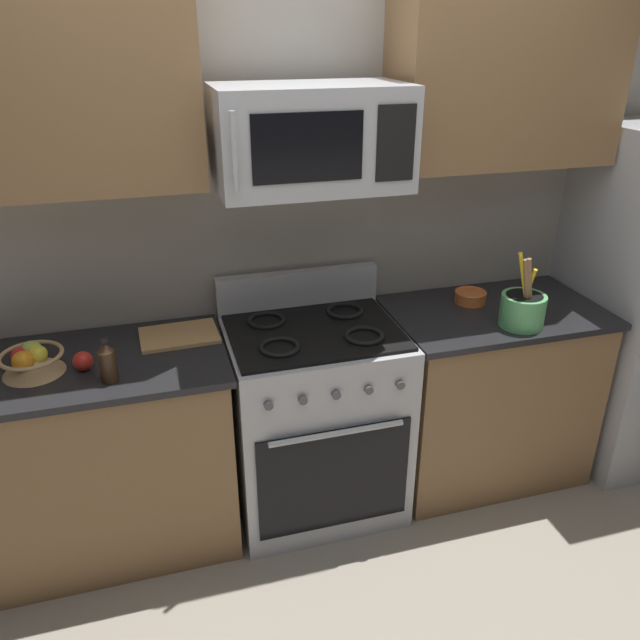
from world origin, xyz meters
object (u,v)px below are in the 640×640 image
object	(u,v)px
fruit_basket	(31,360)
bottle_soy	(108,362)
utensil_crock	(523,309)
cutting_board	(179,335)
microwave	(311,138)
range_oven	(314,417)
prep_bowl	(470,296)
apple_loose	(83,361)

from	to	relation	value
fruit_basket	bottle_soy	distance (m)	0.32
utensil_crock	cutting_board	size ratio (longest dim) A/B	1.05
microwave	cutting_board	size ratio (longest dim) A/B	2.26
bottle_soy	utensil_crock	bearing A→B (deg)	-0.22
microwave	fruit_basket	size ratio (longest dim) A/B	3.10
microwave	range_oven	bearing A→B (deg)	-89.95
prep_bowl	cutting_board	bearing A→B (deg)	179.53
fruit_basket	cutting_board	xyz separation A→B (m)	(0.56, 0.15, -0.04)
microwave	fruit_basket	xyz separation A→B (m)	(-1.13, -0.06, -0.77)
fruit_basket	prep_bowl	distance (m)	1.94
cutting_board	utensil_crock	bearing A→B (deg)	-11.72
range_oven	bottle_soy	bearing A→B (deg)	-168.04
utensil_crock	prep_bowl	bearing A→B (deg)	107.30
microwave	utensil_crock	bearing A→B (deg)	-13.27
utensil_crock	apple_loose	xyz separation A→B (m)	(-1.84, 0.12, -0.04)
range_oven	microwave	xyz separation A→B (m)	(-0.00, 0.03, 1.25)
bottle_soy	range_oven	bearing A→B (deg)	11.96
cutting_board	bottle_soy	distance (m)	0.41
utensil_crock	cutting_board	xyz separation A→B (m)	(-1.47, 0.30, -0.07)
range_oven	prep_bowl	distance (m)	0.94
microwave	fruit_basket	bearing A→B (deg)	-177.13
prep_bowl	microwave	bearing A→B (deg)	-174.33
microwave	cutting_board	distance (m)	0.99
utensil_crock	bottle_soy	world-z (taller)	utensil_crock
apple_loose	prep_bowl	distance (m)	1.76
apple_loose	bottle_soy	xyz separation A→B (m)	(0.10, -0.11, 0.04)
range_oven	apple_loose	xyz separation A→B (m)	(-0.94, -0.06, 0.48)
fruit_basket	prep_bowl	world-z (taller)	fruit_basket
apple_loose	microwave	bearing A→B (deg)	5.61
microwave	bottle_soy	distance (m)	1.14
microwave	prep_bowl	bearing A→B (deg)	5.67
apple_loose	cutting_board	size ratio (longest dim) A/B	0.24
apple_loose	cutting_board	world-z (taller)	apple_loose
fruit_basket	apple_loose	size ratio (longest dim) A/B	3.09
fruit_basket	bottle_soy	world-z (taller)	bottle_soy
cutting_board	range_oven	bearing A→B (deg)	-11.90
utensil_crock	apple_loose	size ratio (longest dim) A/B	4.43
fruit_basket	bottle_soy	size ratio (longest dim) A/B	1.35
cutting_board	bottle_soy	bearing A→B (deg)	-132.97
microwave	bottle_soy	size ratio (longest dim) A/B	4.19
fruit_basket	prep_bowl	xyz separation A→B (m)	(1.94, 0.14, -0.02)
microwave	bottle_soy	world-z (taller)	microwave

